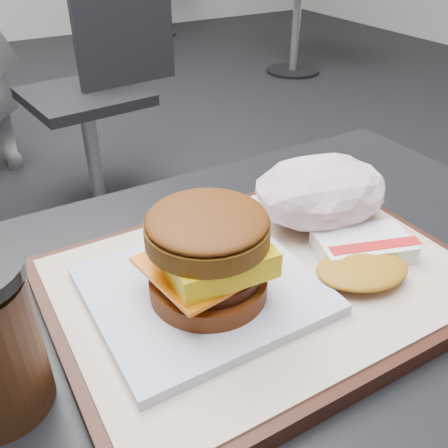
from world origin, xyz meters
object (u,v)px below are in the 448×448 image
serving_tray (263,283)px  neighbor_chair (99,81)px  crumpled_wrapper (322,192)px  hash_brown (363,256)px  breakfast_sandwich (207,263)px

serving_tray → neighbor_chair: size_ratio=0.43×
crumpled_wrapper → serving_tray: bearing=-154.3°
hash_brown → neighbor_chair: bearing=81.5°
serving_tray → hash_brown: 0.10m
serving_tray → breakfast_sandwich: breakfast_sandwich is taller
breakfast_sandwich → neighbor_chair: breakfast_sandwich is taller
serving_tray → hash_brown: bearing=-21.2°
neighbor_chair → hash_brown: bearing=-98.5°
crumpled_wrapper → hash_brown: bearing=-102.6°
breakfast_sandwich → crumpled_wrapper: breakfast_sandwich is taller
hash_brown → breakfast_sandwich: bearing=168.3°
crumpled_wrapper → neighbor_chair: neighbor_chair is taller
serving_tray → crumpled_wrapper: (0.11, 0.05, 0.04)m
hash_brown → neighbor_chair: size_ratio=0.15×
hash_brown → crumpled_wrapper: 0.09m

